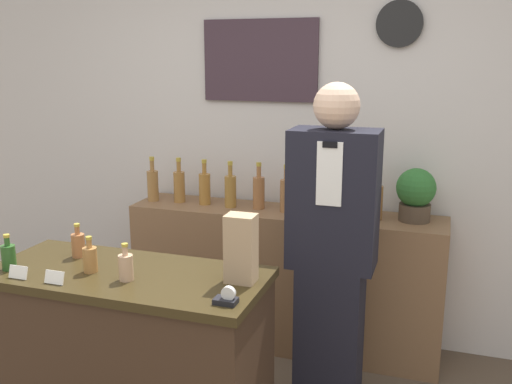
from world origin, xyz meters
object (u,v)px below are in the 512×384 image
(tape_dispenser, at_px, (227,298))
(paper_bag, at_px, (241,249))
(shopkeeper, at_px, (332,254))
(potted_plant, at_px, (416,193))

(tape_dispenser, bearing_deg, paper_bag, 95.99)
(paper_bag, bearing_deg, tape_dispenser, -84.01)
(shopkeeper, bearing_deg, paper_bag, -113.66)
(paper_bag, xyz_separation_m, tape_dispenser, (0.02, -0.23, -0.12))
(paper_bag, bearing_deg, shopkeeper, 66.34)
(potted_plant, distance_m, tape_dispenser, 1.61)
(shopkeeper, relative_size, potted_plant, 5.50)
(potted_plant, relative_size, tape_dispenser, 3.50)
(potted_plant, height_order, tape_dispenser, potted_plant)
(potted_plant, relative_size, paper_bag, 1.08)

